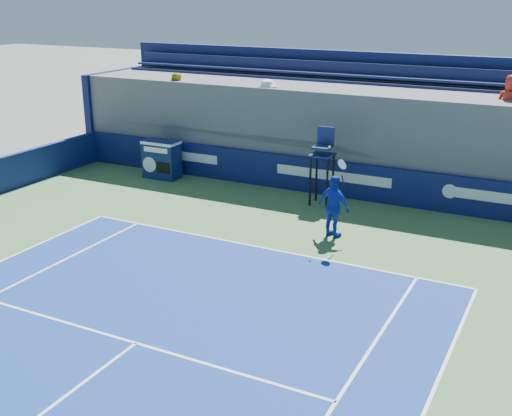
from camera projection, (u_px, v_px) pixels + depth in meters
The scene contains 5 objects.
back_hoarding at pixel (333, 178), 21.24m from camera, with size 20.40×0.21×1.20m.
match_clock at pixel (162, 158), 23.24m from camera, with size 1.33×0.75×1.40m.
umpire_chair at pixel (323, 158), 20.10m from camera, with size 0.72×0.72×2.48m.
tennis_player at pixel (334, 207), 17.54m from camera, with size 1.11×0.75×2.57m.
stadium_seating at pixel (355, 130), 22.57m from camera, with size 21.00×4.05×4.40m.
Camera 1 is at (7.06, -2.25, 6.48)m, focal length 45.00 mm.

